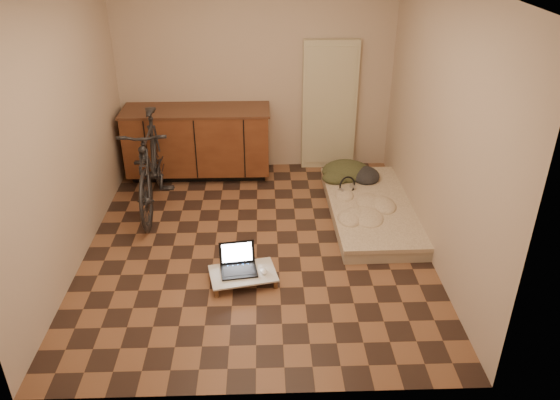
{
  "coord_description": "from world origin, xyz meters",
  "views": [
    {
      "loc": [
        0.08,
        -4.83,
        3.14
      ],
      "look_at": [
        0.24,
        -0.05,
        0.55
      ],
      "focal_mm": 35.0,
      "sensor_mm": 36.0,
      "label": 1
    }
  ],
  "objects_px": {
    "lap_desk": "(243,274)",
    "laptop": "(238,264)",
    "futon": "(371,209)",
    "bicycle": "(151,159)"
  },
  "relations": [
    {
      "from": "futon",
      "to": "lap_desk",
      "type": "distance_m",
      "value": 1.86
    },
    {
      "from": "bicycle",
      "to": "lap_desk",
      "type": "relative_size",
      "value": 2.74
    },
    {
      "from": "lap_desk",
      "to": "laptop",
      "type": "relative_size",
      "value": 1.81
    },
    {
      "from": "futon",
      "to": "laptop",
      "type": "xyz_separation_m",
      "value": [
        -1.47,
        -1.13,
        0.07
      ]
    },
    {
      "from": "futon",
      "to": "lap_desk",
      "type": "bearing_deg",
      "value": -140.82
    },
    {
      "from": "bicycle",
      "to": "laptop",
      "type": "xyz_separation_m",
      "value": [
        1.03,
        -1.48,
        -0.45
      ]
    },
    {
      "from": "lap_desk",
      "to": "laptop",
      "type": "height_order",
      "value": "laptop"
    },
    {
      "from": "futon",
      "to": "laptop",
      "type": "relative_size",
      "value": 5.15
    },
    {
      "from": "bicycle",
      "to": "futon",
      "type": "distance_m",
      "value": 2.58
    },
    {
      "from": "lap_desk",
      "to": "futon",
      "type": "bearing_deg",
      "value": 28.57
    }
  ]
}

